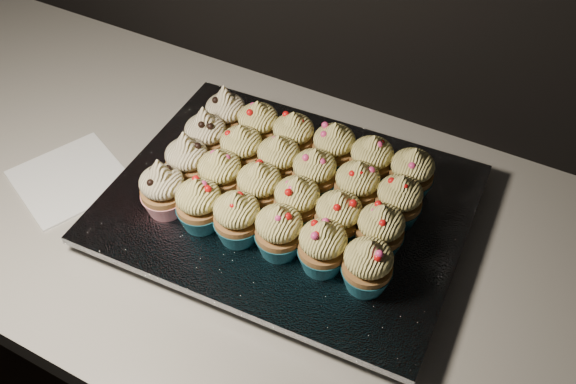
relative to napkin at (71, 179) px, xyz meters
The scene contains 28 objects.
worktop 0.39m from the napkin, 10.92° to the left, with size 2.44×0.64×0.04m, color beige.
napkin is the anchor object (origin of this frame).
baking_tray 0.34m from the napkin, 15.67° to the left, with size 0.45×0.34×0.02m, color black.
foil_lining 0.34m from the napkin, 15.67° to the left, with size 0.49×0.38×0.01m, color silver.
cupcake_0 0.20m from the napkin, ahead, with size 0.06×0.06×0.10m.
cupcake_1 0.25m from the napkin, ahead, with size 0.06×0.06×0.08m.
cupcake_2 0.31m from the napkin, ahead, with size 0.06×0.06×0.08m.
cupcake_3 0.36m from the napkin, ahead, with size 0.06×0.06×0.08m.
cupcake_4 0.42m from the napkin, ahead, with size 0.06×0.06×0.08m.
cupcake_5 0.48m from the napkin, ahead, with size 0.06×0.06×0.08m.
cupcake_6 0.21m from the napkin, 17.16° to the left, with size 0.06×0.06×0.10m.
cupcake_7 0.25m from the napkin, 13.61° to the left, with size 0.06×0.06×0.08m.
cupcake_8 0.31m from the napkin, 11.81° to the left, with size 0.06×0.06×0.08m.
cupcake_9 0.37m from the napkin, ahead, with size 0.06×0.06×0.08m.
cupcake_10 0.42m from the napkin, ahead, with size 0.06×0.06×0.08m.
cupcake_11 0.48m from the napkin, ahead, with size 0.06×0.06×0.08m.
cupcake_12 0.22m from the napkin, 32.47° to the left, with size 0.06×0.06×0.10m.
cupcake_13 0.27m from the napkin, 25.81° to the left, with size 0.06×0.06×0.08m.
cupcake_14 0.33m from the napkin, 22.23° to the left, with size 0.06×0.06×0.08m.
cupcake_15 0.38m from the napkin, 18.95° to the left, with size 0.06×0.06×0.08m.
cupcake_16 0.44m from the napkin, 17.02° to the left, with size 0.06×0.06×0.08m.
cupcake_17 0.49m from the napkin, 15.22° to the left, with size 0.06×0.06×0.08m.
cupcake_18 0.26m from the napkin, 43.63° to the left, with size 0.06×0.06×0.10m.
cupcake_19 0.30m from the napkin, 36.41° to the left, with size 0.06×0.06×0.08m.
cupcake_20 0.35m from the napkin, 31.06° to the left, with size 0.06×0.06×0.08m.
cupcake_21 0.40m from the napkin, 27.29° to the left, with size 0.06×0.06×0.08m.
cupcake_22 0.45m from the napkin, 23.95° to the left, with size 0.06×0.06×0.08m.
cupcake_23 0.51m from the napkin, 21.54° to the left, with size 0.06×0.06×0.08m.
Camera 1 is at (0.24, 1.18, 1.59)m, focal length 40.00 mm.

